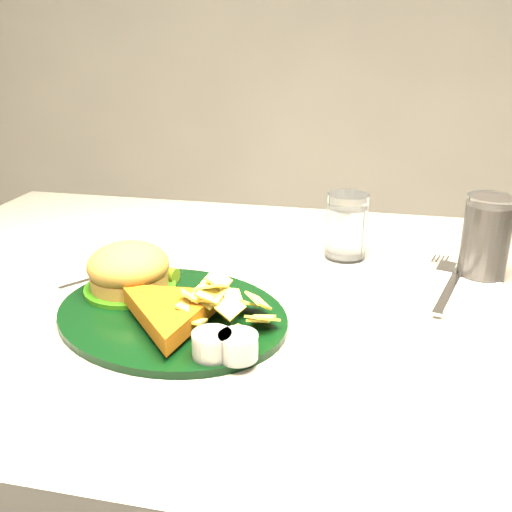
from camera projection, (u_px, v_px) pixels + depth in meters
The scene contains 6 objects.
table at pixel (256, 497), 0.93m from camera, with size 1.20×0.80×0.75m, color gray, non-canonical shape.
dinner_plate at pixel (170, 293), 0.70m from camera, with size 0.31×0.25×0.07m, color black, non-canonical shape.
water_glass at pixel (347, 226), 0.89m from camera, with size 0.06×0.06×0.10m, color silver.
cola_glass at pixel (486, 238), 0.81m from camera, with size 0.07×0.07×0.12m, color black.
fork_napkin at pixel (447, 290), 0.78m from camera, with size 0.14×0.18×0.01m, color white, non-canonical shape.
spoon at pixel (93, 277), 0.82m from camera, with size 0.04×0.14×0.01m, color silver, non-canonical shape.
Camera 1 is at (0.15, -0.70, 1.09)m, focal length 40.00 mm.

